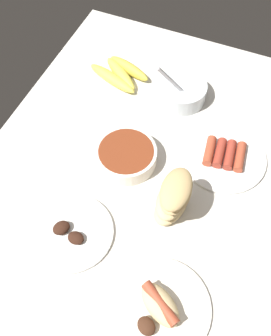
# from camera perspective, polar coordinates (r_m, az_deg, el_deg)

# --- Properties ---
(ground_plane) EXTENTS (1.20, 0.90, 0.03)m
(ground_plane) POSITION_cam_1_polar(r_m,az_deg,el_deg) (1.11, 1.10, -1.41)
(ground_plane) COLOR silver
(bowl_chili) EXTENTS (0.17, 0.17, 0.05)m
(bowl_chili) POSITION_cam_1_polar(r_m,az_deg,el_deg) (1.10, -1.33, 1.80)
(bowl_chili) COLOR white
(bowl_chili) RESTS_ON ground_plane
(plate_grilled_meat) EXTENTS (0.21, 0.21, 0.04)m
(plate_grilled_meat) POSITION_cam_1_polar(r_m,az_deg,el_deg) (1.02, -9.23, -9.05)
(plate_grilled_meat) COLOR white
(plate_grilled_meat) RESTS_ON ground_plane
(plate_hotdog_assembled) EXTENTS (0.23, 0.23, 0.06)m
(plate_hotdog_assembled) POSITION_cam_1_polar(r_m,az_deg,el_deg) (0.94, 3.38, -19.22)
(plate_hotdog_assembled) COLOR white
(plate_hotdog_assembled) RESTS_ON ground_plane
(bread_stack) EXTENTS (0.14, 0.09, 0.14)m
(bread_stack) POSITION_cam_1_polar(r_m,az_deg,el_deg) (0.98, 5.46, -4.17)
(bread_stack) COLOR #E5C689
(bread_stack) RESTS_ON ground_plane
(bowl_coleslaw) EXTENTS (0.15, 0.15, 0.15)m
(bowl_coleslaw) POSITION_cam_1_polar(r_m,az_deg,el_deg) (1.25, 6.72, 10.82)
(bowl_coleslaw) COLOR silver
(bowl_coleslaw) RESTS_ON ground_plane
(banana_bunch) EXTENTS (0.15, 0.21, 0.04)m
(banana_bunch) POSITION_cam_1_polar(r_m,az_deg,el_deg) (1.32, -2.15, 13.32)
(banana_bunch) COLOR #E5D14C
(banana_bunch) RESTS_ON ground_plane
(plate_sausages) EXTENTS (0.24, 0.24, 0.04)m
(plate_sausages) POSITION_cam_1_polar(r_m,az_deg,el_deg) (1.14, 12.48, 1.63)
(plate_sausages) COLOR white
(plate_sausages) RESTS_ON ground_plane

